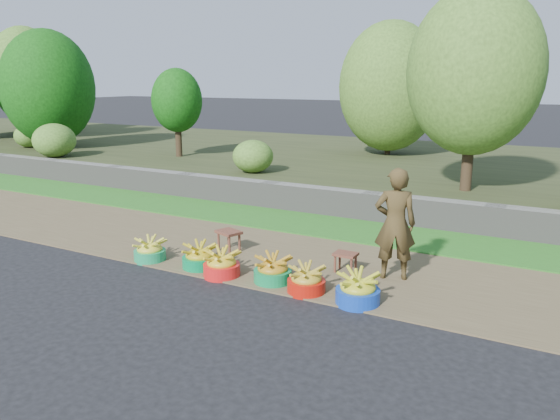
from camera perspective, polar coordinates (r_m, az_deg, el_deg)
The scene contains 15 objects.
ground_plane at distance 7.08m, azimuth -1.88°, elevation -8.51°, with size 120.00×120.00×0.00m, color black.
dirt_shoulder at distance 8.11m, azimuth 2.66°, elevation -5.53°, with size 80.00×2.50×0.02m, color brown.
grass_verge at distance 9.86m, azimuth 7.83°, elevation -2.10°, with size 80.00×1.50×0.04m, color #2B7121.
retaining_wall at distance 10.57m, azimuth 9.54°, elevation 0.33°, with size 80.00×0.35×0.55m, color slate.
earth_bank at distance 15.21m, azimuth 15.77°, elevation 3.93°, with size 80.00×10.00×0.50m, color #333A1D.
vegetation at distance 15.84m, azimuth -7.35°, elevation 13.54°, with size 32.90×7.32×4.75m.
basin_a at distance 8.39m, azimuth -13.45°, elevation -4.17°, with size 0.47×0.47×0.35m.
basin_b at distance 7.93m, azimuth -8.40°, elevation -4.92°, with size 0.50×0.50×0.37m.
basin_c at distance 7.57m, azimuth -6.12°, elevation -5.71°, with size 0.51×0.51×0.38m.
basin_d at distance 7.31m, azimuth -0.77°, elevation -6.36°, with size 0.51×0.51×0.38m.
basin_e at distance 6.98m, azimuth 2.77°, elevation -7.40°, with size 0.49×0.49×0.36m.
basin_f at distance 6.71m, azimuth 8.14°, elevation -8.28°, with size 0.54×0.54×0.40m.
stool_left at distance 8.58m, azimuth -5.38°, elevation -2.60°, with size 0.44×0.39×0.33m.
stool_right at distance 7.69m, azimuth 6.86°, elevation -4.88°, with size 0.32×0.24×0.28m.
vendor_woman at distance 7.42m, azimuth 11.94°, elevation -1.42°, with size 0.55×0.36×1.52m, color black.
Camera 1 is at (3.37, -5.63, 2.66)m, focal length 35.00 mm.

